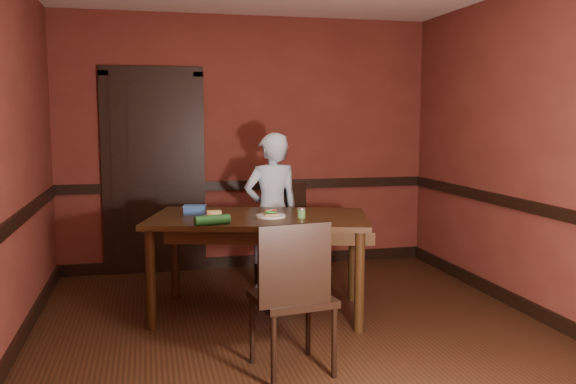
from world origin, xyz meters
name	(u,v)px	position (x,y,z in m)	size (l,w,h in m)	color
floor	(299,337)	(0.00, 0.00, 0.00)	(4.00, 4.50, 0.01)	black
wall_back	(248,144)	(0.00, 2.25, 1.35)	(4.00, 0.02, 2.70)	#5A231B
wall_front	(450,195)	(0.00, -2.25, 1.35)	(4.00, 0.02, 2.70)	#5A231B
wall_right	(543,153)	(2.00, 0.00, 1.35)	(0.02, 4.50, 2.70)	#5A231B
dado_back	(249,185)	(0.00, 2.23, 0.90)	(4.00, 0.03, 0.10)	black
dado_left	(6,229)	(-1.99, 0.00, 0.90)	(0.03, 4.50, 0.10)	black
dado_right	(538,209)	(1.99, 0.00, 0.90)	(0.03, 4.50, 0.10)	black
baseboard_back	(249,261)	(0.00, 2.23, 0.06)	(4.00, 0.03, 0.12)	black
baseboard_left	(13,352)	(-1.99, 0.00, 0.06)	(0.03, 4.50, 0.12)	black
baseboard_right	(533,310)	(1.99, 0.00, 0.06)	(0.03, 4.50, 0.12)	black
door	(154,169)	(-1.00, 2.22, 1.09)	(1.05, 0.07, 2.20)	black
dining_table	(259,265)	(-0.18, 0.61, 0.41)	(1.76, 0.99, 0.83)	black
chair_far	(284,239)	(0.17, 1.22, 0.50)	(0.47, 0.47, 1.00)	black
chair_near	(292,295)	(-0.19, -0.58, 0.50)	(0.47, 0.47, 1.00)	black
person	(272,212)	(0.07, 1.31, 0.74)	(0.54, 0.36, 1.49)	#AECADE
sandwich_plate	(271,215)	(-0.10, 0.54, 0.84)	(0.24, 0.24, 0.06)	silver
sauce_jar	(301,213)	(0.13, 0.44, 0.87)	(0.07, 0.07, 0.08)	#4D873F
cheese_saucer	(214,214)	(-0.55, 0.67, 0.84)	(0.15, 0.15, 0.05)	silver
food_tub	(195,210)	(-0.69, 0.81, 0.86)	(0.20, 0.16, 0.08)	#366BC0
wrapped_veg	(212,220)	(-0.60, 0.28, 0.86)	(0.08, 0.08, 0.27)	#184B1C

